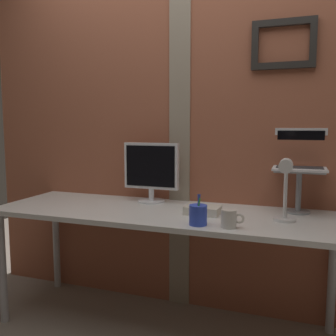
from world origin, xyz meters
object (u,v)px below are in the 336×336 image
monitor (151,169)px  desk_lamp (285,183)px  pen_cup (198,215)px  coffee_mug (229,219)px  laptop (300,158)px

monitor → desk_lamp: monitor is taller
desk_lamp → pen_cup: size_ratio=2.09×
monitor → pen_cup: bearing=-45.7°
desk_lamp → coffee_mug: (-0.26, -0.18, -0.17)m
monitor → pen_cup: monitor is taller
coffee_mug → pen_cup: bearing=-179.9°
monitor → coffee_mug: monitor is taller
desk_lamp → pen_cup: (-0.42, -0.19, -0.16)m
monitor → desk_lamp: (0.87, -0.27, -0.01)m
laptop → coffee_mug: 0.68m
laptop → desk_lamp: 0.36m
laptop → pen_cup: (-0.49, -0.53, -0.27)m
pen_cup → laptop: bearing=47.1°
monitor → laptop: bearing=4.2°
desk_lamp → pen_cup: 0.49m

